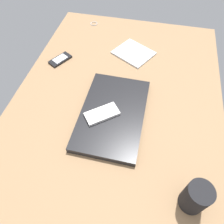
{
  "coord_description": "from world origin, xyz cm",
  "views": [
    {
      "loc": [
        -50.04,
        -9.62,
        66.94
      ],
      "look_at": [
        -5.13,
        0.24,
        5.0
      ],
      "focal_mm": 34.49,
      "sensor_mm": 36.0,
      "label": 1
    }
  ],
  "objects": [
    {
      "name": "laptop_closed",
      "position": [
        -5.13,
        0.24,
        4.12
      ],
      "size": [
        35.83,
        22.82,
        2.23
      ],
      "primitive_type": "cube",
      "rotation": [
        0.0,
        0.0,
        -0.01
      ],
      "color": "black",
      "rests_on": "desk_surface"
    },
    {
      "name": "desk_surface",
      "position": [
        0.0,
        0.0,
        1.5
      ],
      "size": [
        120.0,
        80.0,
        3.0
      ],
      "primitive_type": "cube",
      "color": "#9E7751",
      "rests_on": "ground"
    },
    {
      "name": "cell_phone_on_desk",
      "position": [
        19.72,
        29.53,
        3.5
      ],
      "size": [
        11.11,
        9.29,
        1.06
      ],
      "color": "black",
      "rests_on": "desk_surface"
    },
    {
      "name": "cell_phone_on_laptop",
      "position": [
        -7.23,
        3.4,
        5.81
      ],
      "size": [
        11.8,
        12.82,
        1.22
      ],
      "color": "silver",
      "rests_on": "laptop_closed"
    },
    {
      "name": "key_ring",
      "position": [
        51.44,
        22.52,
        3.18
      ],
      "size": [
        3.68,
        3.68,
        0.36
      ],
      "primitive_type": "torus",
      "color": "silver",
      "rests_on": "desk_surface"
    },
    {
      "name": "notepad",
      "position": [
        31.46,
        -1.95,
        3.4
      ],
      "size": [
        20.1,
        20.94,
        0.8
      ],
      "primitive_type": "cube",
      "rotation": [
        0.0,
        0.0,
        -0.52
      ],
      "color": "white",
      "rests_on": "desk_surface"
    },
    {
      "name": "pen_cup",
      "position": [
        -30.04,
        -27.74,
        8.25
      ],
      "size": [
        6.82,
        6.82,
        10.5
      ],
      "primitive_type": "cylinder",
      "color": "black",
      "rests_on": "desk_surface"
    }
  ]
}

